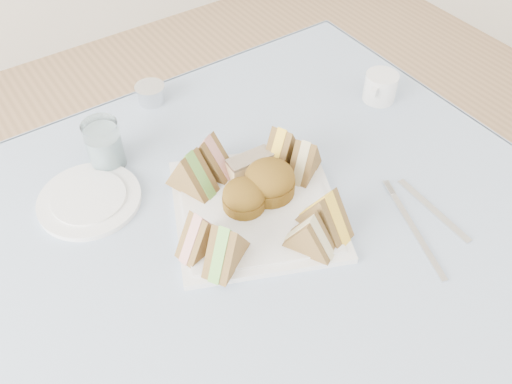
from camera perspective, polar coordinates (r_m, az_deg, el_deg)
table at (r=1.23m, az=2.33°, el=-15.67°), size 0.90×0.90×0.74m
tablecloth at (r=0.92m, az=3.03°, el=-4.92°), size 1.02×1.02×0.01m
serving_plate at (r=0.95m, az=0.00°, el=-1.82°), size 0.37×0.37×0.01m
sandwich_fl_a at (r=0.86m, az=-5.89°, el=-4.14°), size 0.09×0.06×0.08m
sandwich_fl_b at (r=0.84m, az=-3.22°, el=-5.54°), size 0.10×0.08×0.08m
sandwich_fr_a at (r=0.89m, az=7.37°, el=-2.02°), size 0.07×0.10×0.08m
sandwich_fr_b at (r=0.86m, az=5.71°, el=-4.34°), size 0.07×0.09×0.07m
sandwich_bl_a at (r=0.95m, az=-6.87°, el=2.25°), size 0.07×0.10×0.08m
sandwich_bl_b at (r=0.98m, az=-5.03°, el=3.94°), size 0.08×0.10×0.08m
sandwich_br_a at (r=0.98m, az=5.19°, el=3.66°), size 0.09×0.08×0.08m
sandwich_br_b at (r=0.99m, az=2.71°, el=4.88°), size 0.10×0.08×0.08m
scone_left at (r=0.92m, az=-1.28°, el=-0.48°), size 0.09×0.09×0.05m
scone_right at (r=0.94m, az=1.45°, el=1.23°), size 0.10×0.10×0.06m
pastry_slice at (r=0.99m, az=-0.64°, el=2.87°), size 0.09×0.04×0.04m
side_plate at (r=1.01m, az=-17.13°, el=-0.79°), size 0.22×0.22×0.01m
water_glass at (r=1.04m, az=-15.70°, el=4.84°), size 0.07×0.07×0.10m
tea_strainer at (r=1.19m, az=-11.00°, el=10.03°), size 0.08×0.08×0.04m
knife at (r=1.00m, az=18.14°, el=-1.80°), size 0.02×0.17×0.00m
fork at (r=0.95m, az=16.60°, el=-4.37°), size 0.07×0.18×0.00m
creamer_jug at (r=1.20m, az=12.96°, el=10.72°), size 0.09×0.09×0.06m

